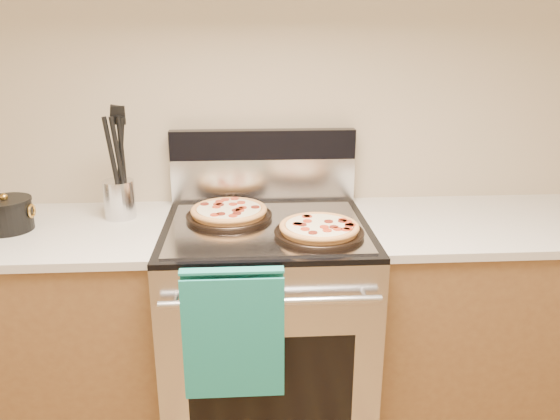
{
  "coord_description": "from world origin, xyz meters",
  "views": [
    {
      "loc": [
        -0.07,
        -0.25,
        1.61
      ],
      "look_at": [
        0.04,
        1.55,
        1.01
      ],
      "focal_mm": 35.0,
      "sensor_mm": 36.0,
      "label": 1
    }
  ],
  "objects": [
    {
      "name": "dish_towel",
      "position": [
        -0.12,
        1.27,
        0.7
      ],
      "size": [
        0.32,
        0.05,
        0.42
      ],
      "primitive_type": null,
      "color": "teal",
      "rests_on": "oven_handle"
    },
    {
      "name": "countertop_right",
      "position": [
        0.88,
        1.68,
        0.9
      ],
      "size": [
        1.02,
        0.64,
        0.03
      ],
      "primitive_type": "cube",
      "color": "#BCB7A9",
      "rests_on": "cabinet_right"
    },
    {
      "name": "cabinet_left",
      "position": [
        -0.88,
        1.68,
        0.44
      ],
      "size": [
        1.0,
        0.62,
        0.88
      ],
      "primitive_type": "cube",
      "color": "brown",
      "rests_on": "ground"
    },
    {
      "name": "pepperoni_pizza_back",
      "position": [
        -0.14,
        1.72,
        0.95
      ],
      "size": [
        0.33,
        0.33,
        0.04
      ],
      "primitive_type": null,
      "rotation": [
        0.0,
        0.0,
        -0.01
      ],
      "color": "#C87C3D",
      "rests_on": "foil_sheet"
    },
    {
      "name": "utensil_crock",
      "position": [
        -0.56,
        1.8,
        0.98
      ],
      "size": [
        0.14,
        0.14,
        0.15
      ],
      "primitive_type": "cylinder",
      "rotation": [
        0.0,
        0.0,
        -0.16
      ],
      "color": "silver",
      "rests_on": "countertop_left"
    },
    {
      "name": "cooktop",
      "position": [
        0.0,
        1.65,
        0.91
      ],
      "size": [
        0.76,
        0.68,
        0.02
      ],
      "primitive_type": "cube",
      "color": "black",
      "rests_on": "range_body"
    },
    {
      "name": "oven_handle",
      "position": [
        0.0,
        1.27,
        0.8
      ],
      "size": [
        0.7,
        0.03,
        0.03
      ],
      "primitive_type": "cylinder",
      "rotation": [
        0.0,
        1.57,
        0.0
      ],
      "color": "silver",
      "rests_on": "range_body"
    },
    {
      "name": "cabinet_right",
      "position": [
        0.88,
        1.68,
        0.44
      ],
      "size": [
        1.0,
        0.62,
        0.88
      ],
      "primitive_type": "cube",
      "color": "brown",
      "rests_on": "ground"
    },
    {
      "name": "saucepan",
      "position": [
        -0.94,
        1.68,
        0.96
      ],
      "size": [
        0.19,
        0.19,
        0.11
      ],
      "primitive_type": "cylinder",
      "rotation": [
        0.0,
        0.0,
        -0.07
      ],
      "color": "black",
      "rests_on": "countertop_left"
    },
    {
      "name": "foil_sheet",
      "position": [
        0.0,
        1.62,
        0.92
      ],
      "size": [
        0.7,
        0.55,
        0.01
      ],
      "primitive_type": "cube",
      "color": "gray",
      "rests_on": "cooktop"
    },
    {
      "name": "range_body",
      "position": [
        0.0,
        1.65,
        0.45
      ],
      "size": [
        0.76,
        0.68,
        0.9
      ],
      "primitive_type": "cube",
      "color": "#B7B7BC",
      "rests_on": "ground"
    },
    {
      "name": "pepperoni_pizza_front",
      "position": [
        0.18,
        1.52,
        0.95
      ],
      "size": [
        0.38,
        0.38,
        0.04
      ],
      "primitive_type": null,
      "rotation": [
        0.0,
        0.0,
        0.26
      ],
      "color": "#C87C3D",
      "rests_on": "foil_sheet"
    },
    {
      "name": "backsplash_lower",
      "position": [
        0.0,
        1.96,
        1.01
      ],
      "size": [
        0.76,
        0.06,
        0.18
      ],
      "primitive_type": "cube",
      "color": "silver",
      "rests_on": "cooktop"
    },
    {
      "name": "oven_window",
      "position": [
        0.0,
        1.31,
        0.45
      ],
      "size": [
        0.56,
        0.01,
        0.4
      ],
      "primitive_type": "cube",
      "color": "black",
      "rests_on": "range_body"
    },
    {
      "name": "countertop_left",
      "position": [
        -0.88,
        1.68,
        0.9
      ],
      "size": [
        1.02,
        0.64,
        0.03
      ],
      "primitive_type": "cube",
      "color": "#BCB7A9",
      "rests_on": "cabinet_left"
    },
    {
      "name": "backsplash_upper",
      "position": [
        0.0,
        1.96,
        1.16
      ],
      "size": [
        0.76,
        0.06,
        0.12
      ],
      "primitive_type": "cube",
      "color": "black",
      "rests_on": "backsplash_lower"
    },
    {
      "name": "wall_back",
      "position": [
        0.0,
        2.0,
        1.35
      ],
      "size": [
        4.0,
        0.0,
        4.0
      ],
      "primitive_type": "plane",
      "rotation": [
        1.57,
        0.0,
        0.0
      ],
      "color": "tan",
      "rests_on": "ground"
    }
  ]
}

